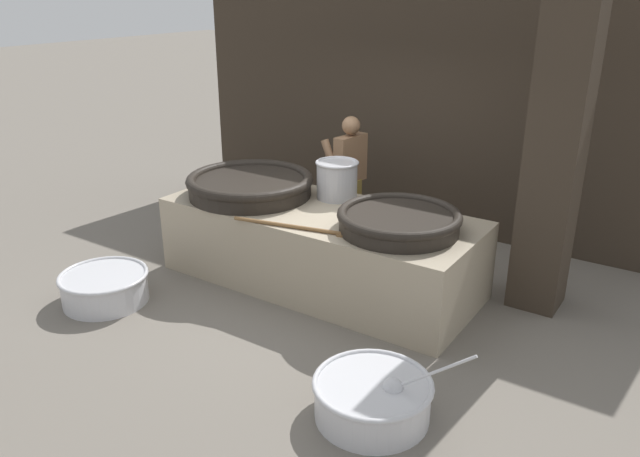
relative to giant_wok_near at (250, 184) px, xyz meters
The scene contains 11 objects.
ground_plane 1.41m from the giant_wok_near, ahead, with size 60.00×60.00×0.00m, color slate.
back_wall 2.76m from the giant_wok_near, 68.47° to the left, with size 7.12×0.24×3.62m, color #382D23.
support_pillar 3.40m from the giant_wok_near, 15.89° to the left, with size 0.51×0.51×3.62m, color #382D23.
hearth_platform 1.13m from the giant_wok_near, ahead, with size 3.56×1.44×0.88m.
giant_wok_near is the anchor object (origin of this frame).
giant_wok_far 1.98m from the giant_wok_near, ahead, with size 1.26×1.26×0.22m.
stock_pot 1.03m from the giant_wok_near, 28.37° to the left, with size 0.50×0.50×0.44m.
stirring_paddle 1.23m from the giant_wok_near, 28.37° to the right, with size 1.27×0.34×0.04m.
cook 1.42m from the giant_wok_near, 65.33° to the left, with size 0.42×0.64×1.68m.
prep_bowl_vegetables 3.28m from the giant_wok_near, 33.30° to the right, with size 1.23×0.96×0.73m.
prep_bowl_meat 1.98m from the giant_wok_near, 112.64° to the right, with size 0.94×0.94×0.34m.
Camera 1 is at (3.60, -5.39, 3.22)m, focal length 35.00 mm.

